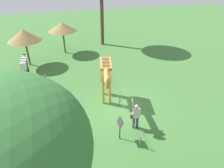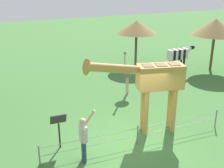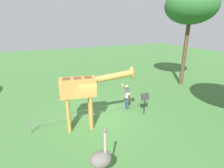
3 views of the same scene
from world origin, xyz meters
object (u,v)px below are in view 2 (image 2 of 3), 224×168
object	(u,v)px
ostrich	(127,72)
info_sign	(59,124)
giraffe	(152,80)
visitor	(83,137)
shade_hut_near	(137,27)
shade_hut_aside	(215,27)
zebra	(178,55)

from	to	relation	value
ostrich	info_sign	size ratio (longest dim) A/B	1.70
giraffe	visitor	size ratio (longest dim) A/B	2.14
visitor	info_sign	bearing A→B (deg)	-61.61
shade_hut_near	info_sign	xyz separation A→B (m)	(6.76, 7.85, -1.58)
shade_hut_aside	info_sign	bearing A→B (deg)	25.88
info_sign	shade_hut_aside	bearing A→B (deg)	-154.12
shade_hut_aside	info_sign	size ratio (longest dim) A/B	2.44
giraffe	ostrich	xyz separation A→B (m)	(-0.67, -3.67, -0.95)
info_sign	visitor	bearing A→B (deg)	118.39
ostrich	zebra	bearing A→B (deg)	-157.02
giraffe	shade_hut_near	xyz separation A→B (m)	(-3.23, -7.98, 0.40)
visitor	zebra	distance (m)	10.04
ostrich	info_sign	bearing A→B (deg)	40.13
visitor	info_sign	distance (m)	1.22
giraffe	shade_hut_aside	distance (m)	9.00
shade_hut_near	visitor	bearing A→B (deg)	55.31
zebra	info_sign	world-z (taller)	zebra
giraffe	ostrich	distance (m)	3.85
ostrich	shade_hut_near	size ratio (longest dim) A/B	0.76
zebra	shade_hut_near	world-z (taller)	shade_hut_near
zebra	info_sign	distance (m)	9.88
zebra	shade_hut_aside	size ratio (longest dim) A/B	0.56
zebra	shade_hut_near	xyz separation A→B (m)	(1.58, -2.55, 1.37)
shade_hut_near	shade_hut_aside	bearing A→B (deg)	146.59
ostrich	shade_hut_near	distance (m)	5.19
ostrich	giraffe	bearing A→B (deg)	79.70
shade_hut_near	shade_hut_aside	distance (m)	4.78
zebra	ostrich	xyz separation A→B (m)	(4.14, 1.76, 0.01)
giraffe	ostrich	size ratio (longest dim) A/B	1.67
shade_hut_near	shade_hut_aside	world-z (taller)	shade_hut_aside
shade_hut_aside	info_sign	distance (m)	12.07
shade_hut_near	info_sign	bearing A→B (deg)	49.27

